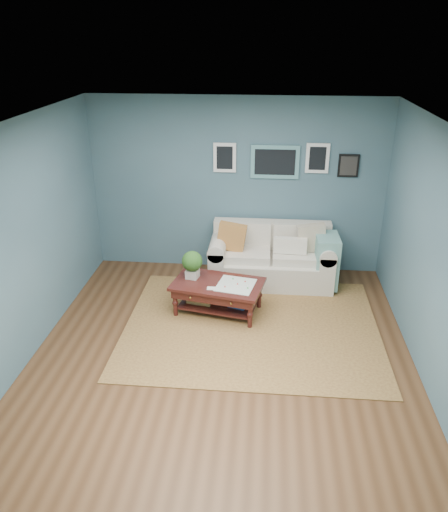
# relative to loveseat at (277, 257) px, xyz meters

# --- Properties ---
(room_shell) EXTENTS (5.00, 5.02, 2.70)m
(room_shell) POSITION_rel_loveseat_xyz_m (-0.63, -1.97, 0.96)
(room_shell) COLOR brown
(room_shell) RESTS_ON ground
(area_rug) EXTENTS (3.28, 2.63, 0.01)m
(area_rug) POSITION_rel_loveseat_xyz_m (-0.32, -1.34, -0.39)
(area_rug) COLOR brown
(area_rug) RESTS_ON ground
(loveseat) EXTENTS (1.89, 0.86, 0.97)m
(loveseat) POSITION_rel_loveseat_xyz_m (0.00, 0.00, 0.00)
(loveseat) COLOR white
(loveseat) RESTS_ON ground
(coffee_table) EXTENTS (1.31, 0.92, 0.84)m
(coffee_table) POSITION_rel_loveseat_xyz_m (-0.86, -0.99, -0.03)
(coffee_table) COLOR #361310
(coffee_table) RESTS_ON ground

